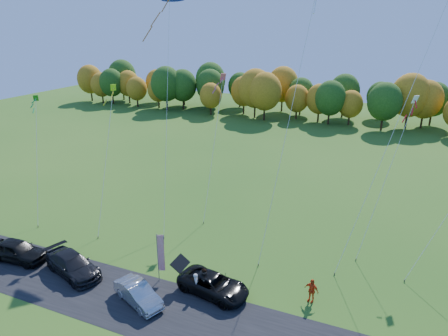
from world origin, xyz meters
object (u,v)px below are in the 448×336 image
at_px(black_suv, 213,284).
at_px(silver_sedan, 138,294).
at_px(person_east, 311,290).
at_px(feather_flag, 160,252).

distance_m(black_suv, silver_sedan, 5.30).
distance_m(person_east, feather_flag, 11.18).
xyz_separation_m(silver_sedan, feather_flag, (0.18, 2.79, 1.74)).
bearing_deg(person_east, black_suv, -148.09).
distance_m(black_suv, feather_flag, 4.56).
xyz_separation_m(black_suv, feather_flag, (-4.23, -0.16, 1.71)).
bearing_deg(black_suv, silver_sedan, 133.86).
height_order(person_east, feather_flag, feather_flag).
distance_m(silver_sedan, feather_flag, 3.29).
relative_size(silver_sedan, feather_flag, 1.07).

